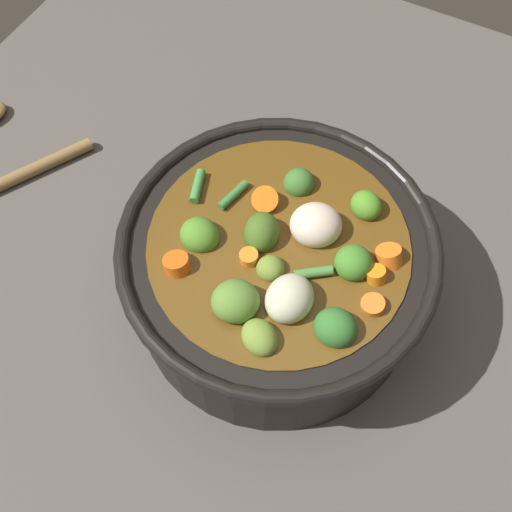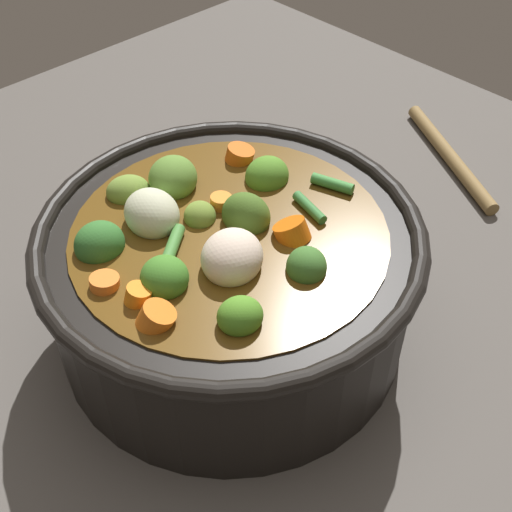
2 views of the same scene
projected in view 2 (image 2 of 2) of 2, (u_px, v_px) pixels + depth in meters
ground_plane at (233, 326)px, 0.63m from camera, size 1.10×1.10×0.00m
cooking_pot at (230, 276)px, 0.58m from camera, size 0.33×0.33×0.15m
wooden_spoon at (496, 149)px, 0.82m from camera, size 0.20×0.20×0.02m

